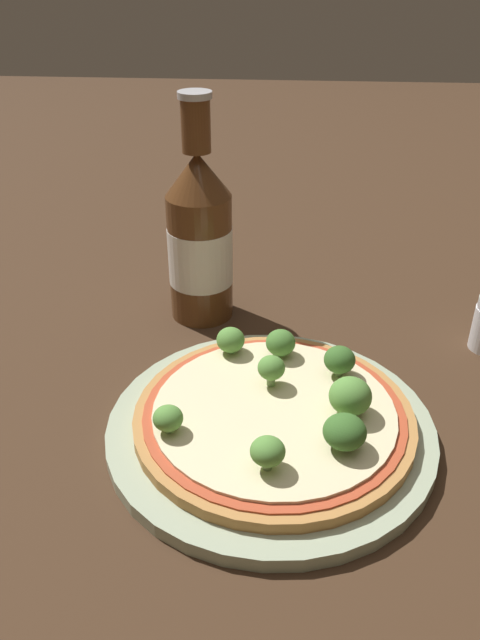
{
  "coord_description": "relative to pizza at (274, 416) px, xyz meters",
  "views": [
    {
      "loc": [
        -0.01,
        -0.41,
        0.34
      ],
      "look_at": [
        -0.04,
        0.05,
        0.06
      ],
      "focal_mm": 35.0,
      "sensor_mm": 36.0,
      "label": 1
    }
  ],
  "objects": [
    {
      "name": "broccoli_floret_2",
      "position": [
        -0.04,
        0.08,
        0.02
      ],
      "size": [
        0.03,
        0.03,
        0.02
      ],
      "color": "#7A9E5B",
      "rests_on": "pizza"
    },
    {
      "name": "broccoli_floret_0",
      "position": [
        -0.0,
        -0.07,
        0.02
      ],
      "size": [
        0.02,
        0.02,
        0.03
      ],
      "color": "#7A9E5B",
      "rests_on": "pizza"
    },
    {
      "name": "pizza",
      "position": [
        0.0,
        0.0,
        0.0
      ],
      "size": [
        0.22,
        0.22,
        0.01
      ],
      "color": "#B77F42",
      "rests_on": "plate"
    },
    {
      "name": "broccoli_floret_3",
      "position": [
        -0.0,
        0.03,
        0.02
      ],
      "size": [
        0.02,
        0.02,
        0.03
      ],
      "color": "#7A9E5B",
      "rests_on": "pizza"
    },
    {
      "name": "beer_bottle",
      "position": [
        -0.08,
        0.19,
        0.07
      ],
      "size": [
        0.07,
        0.07,
        0.23
      ],
      "color": "#563319",
      "rests_on": "ground_plane"
    },
    {
      "name": "broccoli_floret_5",
      "position": [
        -0.08,
        -0.03,
        0.02
      ],
      "size": [
        0.02,
        0.02,
        0.02
      ],
      "color": "#7A9E5B",
      "rests_on": "pizza"
    },
    {
      "name": "ground_plane",
      "position": [
        0.01,
        0.02,
        -0.02
      ],
      "size": [
        3.0,
        3.0,
        0.0
      ],
      "primitive_type": "plane",
      "color": "#3D2819"
    },
    {
      "name": "plate",
      "position": [
        -0.0,
        -0.0,
        -0.01
      ],
      "size": [
        0.26,
        0.26,
        0.01
      ],
      "color": "#A3B293",
      "rests_on": "ground_plane"
    },
    {
      "name": "broccoli_floret_7",
      "position": [
        0.0,
        0.07,
        0.02
      ],
      "size": [
        0.03,
        0.03,
        0.02
      ],
      "color": "#7A9E5B",
      "rests_on": "pizza"
    },
    {
      "name": "broccoli_floret_4",
      "position": [
        0.05,
        -0.04,
        0.02
      ],
      "size": [
        0.03,
        0.03,
        0.03
      ],
      "color": "#7A9E5B",
      "rests_on": "pizza"
    },
    {
      "name": "broccoli_floret_1",
      "position": [
        0.06,
        -0.0,
        0.02
      ],
      "size": [
        0.03,
        0.03,
        0.03
      ],
      "color": "#7A9E5B",
      "rests_on": "pizza"
    },
    {
      "name": "broccoli_floret_6",
      "position": [
        0.05,
        0.05,
        0.02
      ],
      "size": [
        0.03,
        0.03,
        0.03
      ],
      "color": "#7A9E5B",
      "rests_on": "pizza"
    }
  ]
}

